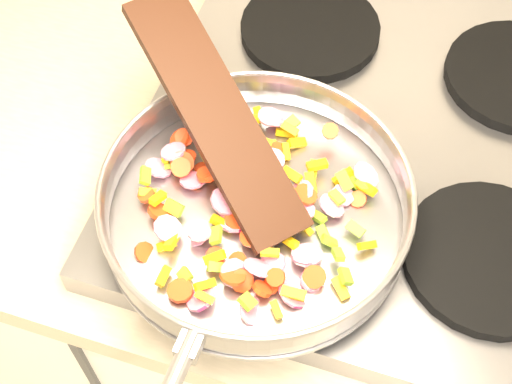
% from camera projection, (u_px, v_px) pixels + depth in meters
% --- Properties ---
extents(cooktop, '(0.60, 0.60, 0.04)m').
position_uv_depth(cooktop, '(386.00, 144.00, 0.89)').
color(cooktop, '#939399').
rests_on(cooktop, counter_top).
extents(grate_fl, '(0.19, 0.19, 0.02)m').
position_uv_depth(grate_fl, '(245.00, 192.00, 0.82)').
color(grate_fl, black).
rests_on(grate_fl, cooktop).
extents(grate_fr, '(0.19, 0.19, 0.02)m').
position_uv_depth(grate_fr, '(490.00, 257.00, 0.77)').
color(grate_fr, black).
rests_on(grate_fr, cooktop).
extents(grate_bl, '(0.19, 0.19, 0.02)m').
position_uv_depth(grate_bl, '(310.00, 29.00, 0.97)').
color(grate_bl, black).
rests_on(grate_bl, cooktop).
extents(saute_pan, '(0.38, 0.55, 0.06)m').
position_uv_depth(saute_pan, '(255.00, 203.00, 0.77)').
color(saute_pan, '#9E9EA5').
rests_on(saute_pan, grate_fl).
extents(vegetable_heap, '(0.28, 0.28, 0.05)m').
position_uv_depth(vegetable_heap, '(252.00, 206.00, 0.78)').
color(vegetable_heap, '#D21461').
rests_on(vegetable_heap, saute_pan).
extents(wooden_spatula, '(0.27, 0.24, 0.13)m').
position_uv_depth(wooden_spatula, '(216.00, 115.00, 0.77)').
color(wooden_spatula, black).
rests_on(wooden_spatula, saute_pan).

